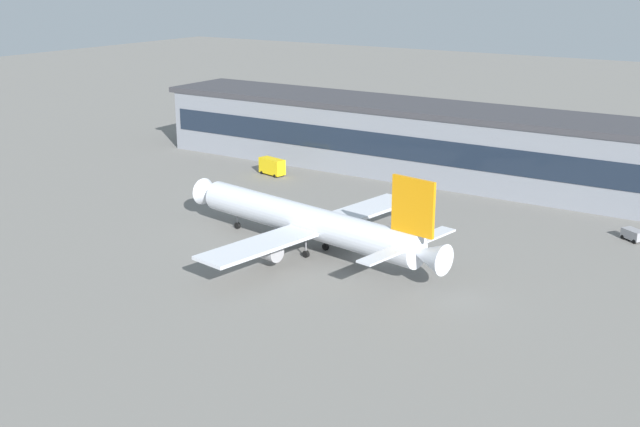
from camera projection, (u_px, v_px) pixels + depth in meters
The scene contains 5 objects.
ground_plane at pixel (381, 257), 120.12m from camera, with size 600.00×600.00×0.00m, color slate.
terminal_building at pixel (501, 149), 157.61m from camera, with size 160.10×19.50×14.83m.
airliner at pixel (310, 222), 120.72m from camera, with size 50.27×43.22×15.19m.
stair_truck at pixel (272, 166), 167.44m from camera, with size 6.38×3.65×3.55m.
baggage_tug at pixel (634, 234), 126.86m from camera, with size 4.10×3.66×1.85m.
Camera 1 is at (53.58, -99.69, 41.81)m, focal length 44.33 mm.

